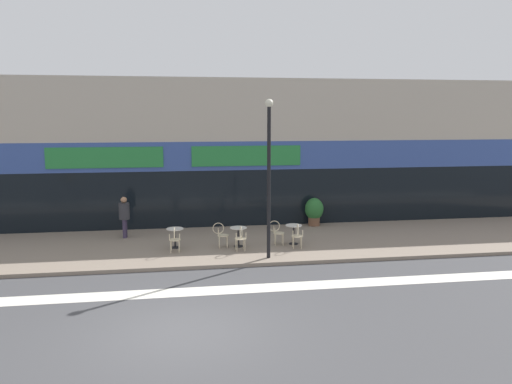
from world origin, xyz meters
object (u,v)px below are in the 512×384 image
(cafe_chair_0_near, at_px, (175,238))
(cafe_chair_2_side, at_px, (277,231))
(cafe_chair_1_near, at_px, (241,237))
(lamp_post, at_px, (269,168))
(pedestrian_near_end, at_px, (124,213))
(bistro_table_0, at_px, (175,234))
(planter_pot, at_px, (314,211))
(bistro_table_1, at_px, (238,233))
(cafe_chair_1_side, at_px, (221,233))
(bistro_table_2, at_px, (294,231))
(cafe_chair_2_near, at_px, (297,234))

(cafe_chair_0_near, distance_m, cafe_chair_2_side, 3.71)
(cafe_chair_1_near, distance_m, cafe_chair_2_side, 1.57)
(lamp_post, xyz_separation_m, pedestrian_near_end, (-4.99, 3.58, -2.05))
(cafe_chair_0_near, xyz_separation_m, pedestrian_near_end, (-1.92, 2.46, 0.43))
(cafe_chair_0_near, relative_size, cafe_chair_2_side, 1.00)
(bistro_table_0, relative_size, planter_pot, 0.59)
(cafe_chair_2_side, bearing_deg, bistro_table_1, -174.26)
(bistro_table_1, xyz_separation_m, cafe_chair_2_side, (1.42, 0.05, 0.02))
(cafe_chair_0_near, distance_m, cafe_chair_1_near, 2.26)
(bistro_table_0, xyz_separation_m, cafe_chair_0_near, (-0.00, -0.63, 0.02))
(cafe_chair_1_side, bearing_deg, planter_pot, 36.93)
(bistro_table_2, xyz_separation_m, planter_pot, (1.58, 2.92, 0.15))
(bistro_table_0, distance_m, pedestrian_near_end, 2.70)
(bistro_table_1, xyz_separation_m, pedestrian_near_end, (-4.17, 2.01, 0.45))
(cafe_chair_2_side, distance_m, pedestrian_near_end, 5.94)
(cafe_chair_2_near, xyz_separation_m, lamp_post, (-1.22, -0.98, 2.48))
(lamp_post, bearing_deg, cafe_chair_1_near, 130.96)
(bistro_table_0, distance_m, planter_pot, 6.50)
(cafe_chair_0_near, bearing_deg, planter_pot, -56.38)
(bistro_table_1, relative_size, cafe_chair_1_near, 0.78)
(cafe_chair_1_side, relative_size, cafe_chair_2_side, 1.00)
(cafe_chair_1_near, bearing_deg, cafe_chair_2_near, -91.47)
(planter_pot, bearing_deg, cafe_chair_0_near, -149.85)
(bistro_table_0, distance_m, cafe_chair_2_side, 3.67)
(bistro_table_2, xyz_separation_m, cafe_chair_2_near, (-0.01, -0.63, 0.02))
(cafe_chair_2_near, xyz_separation_m, planter_pot, (1.59, 3.55, 0.13))
(bistro_table_2, distance_m, cafe_chair_1_near, 2.15)
(bistro_table_2, relative_size, lamp_post, 0.14)
(bistro_table_1, height_order, bistro_table_2, bistro_table_2)
(cafe_chair_1_near, relative_size, pedestrian_near_end, 0.57)
(bistro_table_1, bearing_deg, cafe_chair_0_near, -168.72)
(bistro_table_0, bearing_deg, cafe_chair_2_side, -1.99)
(planter_pot, bearing_deg, cafe_chair_1_side, -145.12)
(cafe_chair_0_near, height_order, pedestrian_near_end, pedestrian_near_end)
(cafe_chair_2_near, bearing_deg, cafe_chair_0_near, 94.30)
(bistro_table_1, xyz_separation_m, cafe_chair_1_near, (0.00, -0.63, 0.02))
(bistro_table_0, distance_m, cafe_chair_1_side, 1.63)
(bistro_table_1, distance_m, cafe_chair_2_near, 2.12)
(cafe_chair_1_side, relative_size, planter_pot, 0.76)
(bistro_table_0, bearing_deg, bistro_table_1, -4.47)
(cafe_chair_0_near, relative_size, cafe_chair_1_side, 1.00)
(cafe_chair_1_side, bearing_deg, cafe_chair_2_near, -10.34)
(bistro_table_2, height_order, cafe_chair_1_near, cafe_chair_1_near)
(cafe_chair_2_near, relative_size, planter_pot, 0.76)
(cafe_chair_2_near, distance_m, lamp_post, 2.93)
(cafe_chair_1_side, bearing_deg, cafe_chair_0_near, -162.42)
(cafe_chair_0_near, relative_size, lamp_post, 0.17)
(cafe_chair_1_near, relative_size, cafe_chair_2_side, 1.00)
(cafe_chair_0_near, relative_size, pedestrian_near_end, 0.57)
(bistro_table_1, xyz_separation_m, cafe_chair_2_near, (2.04, -0.58, 0.02))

